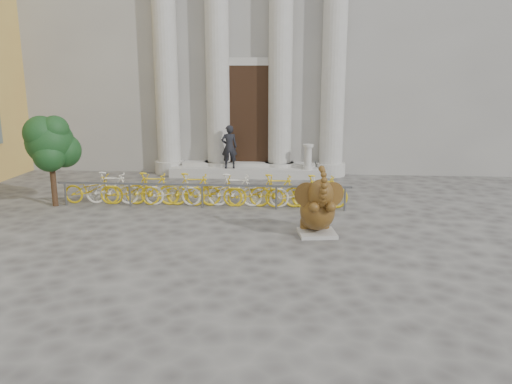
# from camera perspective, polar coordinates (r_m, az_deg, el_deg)

# --- Properties ---
(ground) EXTENTS (80.00, 80.00, 0.00)m
(ground) POSITION_cam_1_polar(r_m,az_deg,el_deg) (10.50, -5.60, -8.36)
(ground) COLOR #474442
(ground) RESTS_ON ground
(classical_building) EXTENTS (22.00, 10.70, 12.00)m
(classical_building) POSITION_cam_1_polar(r_m,az_deg,el_deg) (24.70, 0.28, 18.20)
(classical_building) COLOR gray
(classical_building) RESTS_ON ground
(entrance_steps) EXTENTS (6.00, 1.20, 0.36)m
(entrance_steps) POSITION_cam_1_polar(r_m,az_deg,el_deg) (19.44, -0.90, 2.35)
(entrance_steps) COLOR #A8A59E
(entrance_steps) RESTS_ON ground
(elephant_statue) EXTENTS (1.19, 1.38, 1.79)m
(elephant_statue) POSITION_cam_1_polar(r_m,az_deg,el_deg) (12.24, 7.09, -2.04)
(elephant_statue) COLOR #A8A59E
(elephant_statue) RESTS_ON ground
(bike_rack) EXTENTS (8.76, 0.53, 1.00)m
(bike_rack) POSITION_cam_1_polar(r_m,az_deg,el_deg) (15.03, -6.05, 0.28)
(bike_rack) COLOR slate
(bike_rack) RESTS_ON ground
(tree) EXTENTS (1.57, 1.43, 2.72)m
(tree) POSITION_cam_1_polar(r_m,az_deg,el_deg) (15.87, -22.44, 5.15)
(tree) COLOR #332114
(tree) RESTS_ON ground
(pedestrian) EXTENTS (0.68, 0.52, 1.65)m
(pedestrian) POSITION_cam_1_polar(r_m,az_deg,el_deg) (19.04, -3.08, 5.17)
(pedestrian) COLOR black
(pedestrian) RESTS_ON entrance_steps
(balustrade_post) EXTENTS (0.39, 0.39, 0.95)m
(balustrade_post) POSITION_cam_1_polar(r_m,az_deg,el_deg) (18.97, 5.96, 3.90)
(balustrade_post) COLOR #A8A59E
(balustrade_post) RESTS_ON entrance_steps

